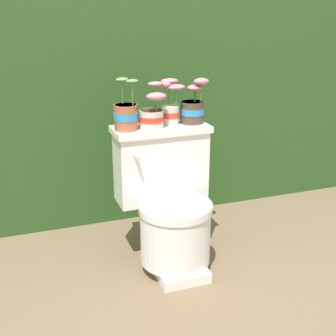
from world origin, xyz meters
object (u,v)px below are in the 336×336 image
at_px(potted_plant_midleft, 153,114).
at_px(potted_plant_midright, 193,108).
at_px(potted_plant_middle, 170,107).
at_px(potted_plant_left, 126,115).
at_px(toilet, 169,202).

bearing_deg(potted_plant_midleft, potted_plant_midright, 8.26).
relative_size(potted_plant_middle, potted_plant_midright, 1.00).
height_order(potted_plant_midleft, potted_plant_middle, potted_plant_middle).
bearing_deg(potted_plant_middle, potted_plant_left, -174.02).
bearing_deg(toilet, potted_plant_middle, 67.17).
xyz_separation_m(toilet, potted_plant_midleft, (-0.05, 0.09, 0.43)).
xyz_separation_m(potted_plant_left, potted_plant_midleft, (0.13, -0.01, -0.01)).
bearing_deg(potted_plant_midright, toilet, -144.00).
bearing_deg(potted_plant_midright, potted_plant_midleft, -171.74).
xyz_separation_m(toilet, potted_plant_middle, (0.06, 0.13, 0.45)).
xyz_separation_m(potted_plant_midleft, potted_plant_midright, (0.22, 0.03, 0.01)).
bearing_deg(potted_plant_middle, potted_plant_midright, -3.09).
bearing_deg(toilet, potted_plant_midright, 36.00).
xyz_separation_m(potted_plant_left, potted_plant_middle, (0.23, 0.02, 0.01)).
bearing_deg(potted_plant_midleft, potted_plant_middle, 20.34).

